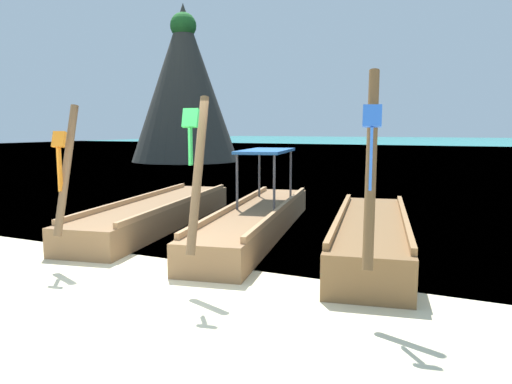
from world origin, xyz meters
TOP-DOWN VIEW (x-y plane):
  - ground at (0.00, 0.00)m, footprint 120.00×120.00m
  - sea_water at (0.00, 61.58)m, footprint 120.00×120.00m
  - longtail_boat_orange_ribbon at (-2.48, 3.79)m, footprint 2.36×6.61m
  - longtail_boat_green_ribbon at (-0.14, 3.94)m, footprint 2.33×6.98m
  - longtail_boat_blue_ribbon at (2.29, 3.31)m, footprint 2.08×5.75m
  - karst_rock at (-14.06, 22.37)m, footprint 7.60×6.96m

SIDE VIEW (x-z plane):
  - ground at x=0.00m, z-range 0.00..0.00m
  - sea_water at x=0.00m, z-range 0.00..0.00m
  - longtail_boat_orange_ribbon at x=-2.48m, z-range -0.98..1.52m
  - longtail_boat_blue_ribbon at x=2.29m, z-range -1.09..1.73m
  - longtail_boat_green_ribbon at x=-0.14m, z-range -0.96..1.60m
  - karst_rock at x=-14.06m, z-range -0.27..9.76m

